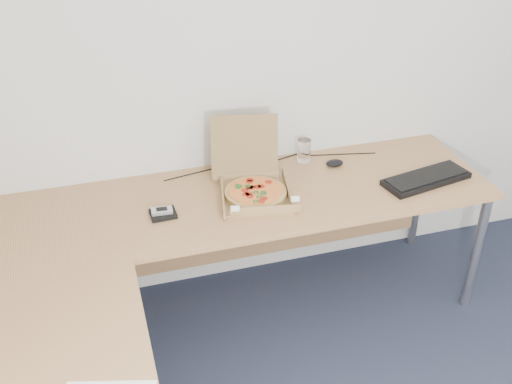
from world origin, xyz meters
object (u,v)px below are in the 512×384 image
object	(u,v)px
wallet	(163,214)
keyboard	(426,179)
desk	(191,267)
drinking_glass	(304,150)
pizza_box	(254,188)

from	to	relation	value
wallet	keyboard	bearing A→B (deg)	-5.32
desk	wallet	distance (m)	0.38
desk	wallet	world-z (taller)	wallet
drinking_glass	wallet	world-z (taller)	drinking_glass
keyboard	wallet	xyz separation A→B (m)	(-1.32, 0.07, -0.00)
drinking_glass	wallet	xyz separation A→B (m)	(-0.81, -0.31, -0.05)
keyboard	wallet	distance (m)	1.32
drinking_glass	keyboard	bearing A→B (deg)	-36.75
desk	wallet	size ratio (longest dim) A/B	21.30
pizza_box	drinking_glass	bearing A→B (deg)	47.85
pizza_box	keyboard	bearing A→B (deg)	3.30
pizza_box	wallet	world-z (taller)	pizza_box
drinking_glass	desk	bearing A→B (deg)	-137.74
pizza_box	drinking_glass	xyz separation A→B (m)	(0.35, 0.26, 0.02)
desk	drinking_glass	bearing A→B (deg)	42.26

